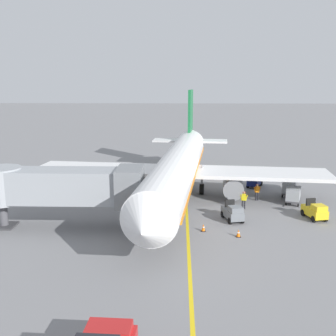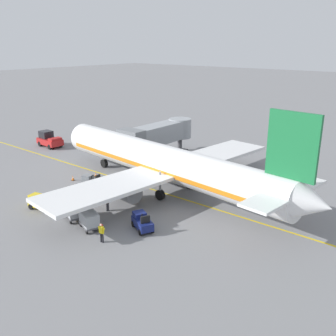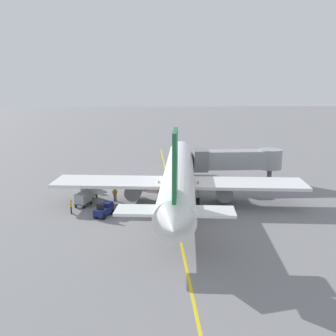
# 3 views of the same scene
# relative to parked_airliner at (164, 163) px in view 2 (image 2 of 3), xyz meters

# --- Properties ---
(ground_plane) EXTENTS (400.00, 400.00, 0.00)m
(ground_plane) POSITION_rel_parked_airliner_xyz_m (-0.79, -1.34, -3.19)
(ground_plane) COLOR slate
(gate_lead_in_line) EXTENTS (0.24, 80.00, 0.01)m
(gate_lead_in_line) POSITION_rel_parked_airliner_xyz_m (-0.79, -1.34, -3.18)
(gate_lead_in_line) COLOR gold
(gate_lead_in_line) RESTS_ON ground
(parked_airliner) EXTENTS (30.38, 37.35, 10.63)m
(parked_airliner) POSITION_rel_parked_airliner_xyz_m (0.00, 0.00, 0.00)
(parked_airliner) COLOR white
(parked_airliner) RESTS_ON ground
(jet_bridge) EXTENTS (13.03, 3.50, 4.98)m
(jet_bridge) POSITION_rel_parked_airliner_xyz_m (9.21, 8.81, 0.27)
(jet_bridge) COLOR #93999E
(jet_bridge) RESTS_ON ground
(pushback_tractor) EXTENTS (2.40, 4.49, 2.40)m
(pushback_tractor) POSITION_rel_parked_airliner_xyz_m (2.83, 26.16, -2.09)
(pushback_tractor) COLOR #B21E1E
(pushback_tractor) RESTS_ON ground
(baggage_tug_lead) EXTENTS (2.15, 2.77, 1.62)m
(baggage_tug_lead) POSITION_rel_parked_airliner_xyz_m (-8.58, -4.63, -2.47)
(baggage_tug_lead) COLOR navy
(baggage_tug_lead) RESTS_ON ground
(baggage_tug_trailing) EXTENTS (1.80, 2.72, 1.62)m
(baggage_tug_trailing) POSITION_rel_parked_airliner_xyz_m (-4.66, 6.79, -2.47)
(baggage_tug_trailing) COLOR slate
(baggage_tug_trailing) RESTS_ON ground
(baggage_tug_spare) EXTENTS (1.74, 2.70, 1.62)m
(baggage_tug_spare) POSITION_rel_parked_airliner_xyz_m (-11.77, 6.14, -2.47)
(baggage_tug_spare) COLOR gold
(baggage_tug_spare) RESTS_ON ground
(baggage_cart_front) EXTENTS (1.98, 2.96, 1.58)m
(baggage_cart_front) POSITION_rel_parked_airliner_xyz_m (-11.14, 1.71, -2.24)
(baggage_cart_front) COLOR #4C4C51
(baggage_cart_front) RESTS_ON ground
(baggage_cart_second_in_train) EXTENTS (1.98, 2.96, 1.58)m
(baggage_cart_second_in_train) POSITION_rel_parked_airliner_xyz_m (-11.45, -0.95, -2.24)
(baggage_cart_second_in_train) COLOR #4C4C51
(baggage_cart_second_in_train) RESTS_ON ground
(ground_crew_wing_walker) EXTENTS (0.73, 0.31, 1.69)m
(ground_crew_wing_walker) POSITION_rel_parked_airliner_xyz_m (-7.84, 0.71, -2.23)
(ground_crew_wing_walker) COLOR #232328
(ground_crew_wing_walker) RESTS_ON ground
(ground_crew_loader) EXTENTS (0.28, 0.73, 1.69)m
(ground_crew_loader) POSITION_rel_parked_airliner_xyz_m (-12.38, -3.64, -2.23)
(ground_crew_loader) COLOR #232328
(ground_crew_loader) RESTS_ON ground
(ground_crew_marshaller) EXTENTS (0.72, 0.33, 1.69)m
(ground_crew_marshaller) POSITION_rel_parked_airliner_xyz_m (-6.07, 3.58, -2.23)
(ground_crew_marshaller) COLOR #232328
(ground_crew_marshaller) RESTS_ON ground
(safety_cone_nose_left) EXTENTS (0.36, 0.36, 0.59)m
(safety_cone_nose_left) POSITION_rel_parked_airliner_xyz_m (-2.02, 9.34, -2.90)
(safety_cone_nose_left) COLOR black
(safety_cone_nose_left) RESTS_ON ground
(safety_cone_nose_right) EXTENTS (0.36, 0.36, 0.59)m
(safety_cone_nose_right) POSITION_rel_parked_airliner_xyz_m (-4.62, 10.45, -2.90)
(safety_cone_nose_right) COLOR black
(safety_cone_nose_right) RESTS_ON ground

